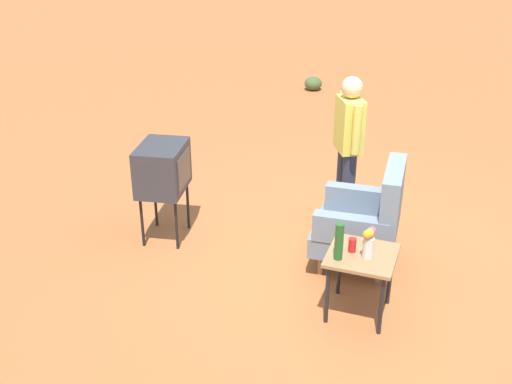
# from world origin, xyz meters

# --- Properties ---
(ground_plane) EXTENTS (60.00, 60.00, 0.00)m
(ground_plane) POSITION_xyz_m (0.00, 0.00, 0.00)
(ground_plane) COLOR #AD6033
(armchair) EXTENTS (0.82, 0.83, 1.06)m
(armchair) POSITION_xyz_m (0.14, 0.24, 0.50)
(armchair) COLOR #937047
(armchair) RESTS_ON ground
(side_table) EXTENTS (0.56, 0.56, 0.59)m
(side_table) POSITION_xyz_m (0.91, 0.34, 0.50)
(side_table) COLOR black
(side_table) RESTS_ON ground
(tv_on_stand) EXTENTS (0.67, 0.54, 1.03)m
(tv_on_stand) POSITION_xyz_m (0.29, -1.81, 0.78)
(tv_on_stand) COLOR black
(tv_on_stand) RESTS_ON ground
(person_standing) EXTENTS (0.51, 0.37, 1.64)m
(person_standing) POSITION_xyz_m (-0.65, -0.14, 0.94)
(person_standing) COLOR #2D3347
(person_standing) RESTS_ON ground
(soda_can_red) EXTENTS (0.07, 0.07, 0.12)m
(soda_can_red) POSITION_xyz_m (0.89, 0.25, 0.65)
(soda_can_red) COLOR red
(soda_can_red) RESTS_ON side_table
(soda_can_blue) EXTENTS (0.07, 0.07, 0.12)m
(soda_can_blue) POSITION_xyz_m (0.74, 0.35, 0.65)
(soda_can_blue) COLOR blue
(soda_can_blue) RESTS_ON side_table
(bottle_wine_green) EXTENTS (0.07, 0.07, 0.32)m
(bottle_wine_green) POSITION_xyz_m (1.04, 0.17, 0.75)
(bottle_wine_green) COLOR #1E5623
(bottle_wine_green) RESTS_ON side_table
(flower_vase) EXTENTS (0.15, 0.09, 0.27)m
(flower_vase) POSITION_xyz_m (0.95, 0.39, 0.74)
(flower_vase) COLOR silver
(flower_vase) RESTS_ON side_table
(shrub_mid) EXTENTS (0.32, 0.32, 0.25)m
(shrub_mid) POSITION_xyz_m (-5.50, -1.79, 0.12)
(shrub_mid) COLOR #475B33
(shrub_mid) RESTS_ON ground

